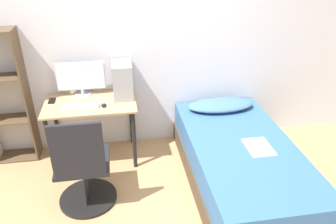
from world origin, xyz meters
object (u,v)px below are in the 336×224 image
object	(u,v)px
office_chair	(84,173)
bed	(240,164)
keyboard	(80,107)
pc_tower	(122,80)
monitor	(81,78)

from	to	relation	value
office_chair	bed	distance (m)	1.57
keyboard	pc_tower	distance (m)	0.55
office_chair	keyboard	xyz separation A→B (m)	(-0.03, 0.65, 0.36)
monitor	keyboard	bearing A→B (deg)	-91.45
bed	monitor	bearing A→B (deg)	150.25
bed	pc_tower	distance (m)	1.55
office_chair	monitor	size ratio (longest dim) A/B	1.85
bed	monitor	distance (m)	1.95
monitor	pc_tower	size ratio (longest dim) A/B	1.38
monitor	keyboard	world-z (taller)	monitor
office_chair	keyboard	world-z (taller)	office_chair
monitor	keyboard	xyz separation A→B (m)	(-0.01, -0.32, -0.20)
bed	monitor	world-z (taller)	monitor
keyboard	pc_tower	bearing A→B (deg)	26.61
pc_tower	bed	bearing A→B (deg)	-35.70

